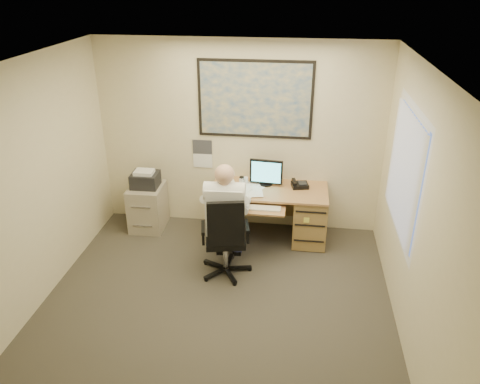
# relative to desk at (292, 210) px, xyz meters

# --- Properties ---
(room_shell) EXTENTS (4.00, 4.50, 2.70)m
(room_shell) POSITION_rel_desk_xyz_m (-0.80, -1.90, 0.91)
(room_shell) COLOR #3A362D
(room_shell) RESTS_ON ground
(desk) EXTENTS (1.60, 0.97, 1.12)m
(desk) POSITION_rel_desk_xyz_m (0.00, 0.00, 0.00)
(desk) COLOR tan
(desk) RESTS_ON ground
(world_map) EXTENTS (1.56, 0.03, 1.06)m
(world_map) POSITION_rel_desk_xyz_m (-0.58, 0.33, 1.46)
(world_map) COLOR #1E4C93
(world_map) RESTS_ON room_shell
(wall_calendar) EXTENTS (0.28, 0.01, 0.42)m
(wall_calendar) POSITION_rel_desk_xyz_m (-1.33, 0.34, 0.64)
(wall_calendar) COLOR white
(wall_calendar) RESTS_ON room_shell
(window_blinds) EXTENTS (0.06, 1.40, 1.30)m
(window_blinds) POSITION_rel_desk_xyz_m (1.17, -1.10, 1.11)
(window_blinds) COLOR silver
(window_blinds) RESTS_ON room_shell
(filing_cabinet) EXTENTS (0.48, 0.57, 0.92)m
(filing_cabinet) POSITION_rel_desk_xyz_m (-2.11, 0.02, -0.05)
(filing_cabinet) COLOR #A59984
(filing_cabinet) RESTS_ON ground
(office_chair) EXTENTS (0.78, 0.78, 1.11)m
(office_chair) POSITION_rel_desk_xyz_m (-0.80, -1.01, -0.12)
(office_chair) COLOR black
(office_chair) RESTS_ON ground
(person) EXTENTS (0.67, 0.92, 1.45)m
(person) POSITION_rel_desk_xyz_m (-0.79, -0.93, 0.28)
(person) COLOR white
(person) RESTS_ON office_chair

